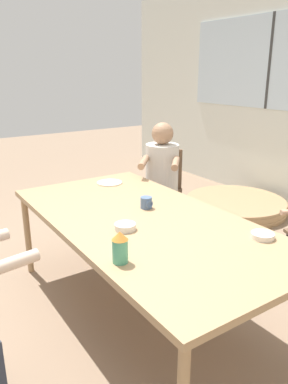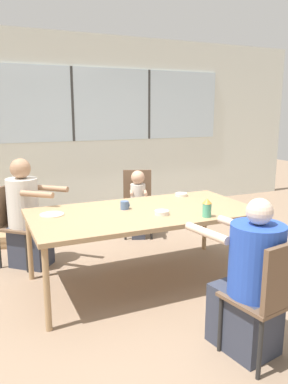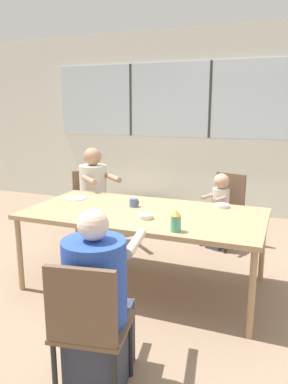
# 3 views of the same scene
# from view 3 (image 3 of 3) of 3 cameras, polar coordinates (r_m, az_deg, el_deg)

# --- Properties ---
(ground_plane) EXTENTS (16.00, 16.00, 0.00)m
(ground_plane) POSITION_cam_3_polar(r_m,az_deg,el_deg) (3.63, -0.00, -13.94)
(ground_plane) COLOR #8C725B
(wall_back_with_windows) EXTENTS (8.40, 0.08, 2.80)m
(wall_back_with_windows) POSITION_cam_3_polar(r_m,az_deg,el_deg) (5.90, 10.03, 10.63)
(wall_back_with_windows) COLOR silver
(wall_back_with_windows) RESTS_ON ground_plane
(dining_table) EXTENTS (2.12, 1.08, 0.72)m
(dining_table) POSITION_cam_3_polar(r_m,az_deg,el_deg) (3.38, -0.00, -3.72)
(dining_table) COLOR tan
(dining_table) RESTS_ON ground_plane
(chair_for_woman_green_shirt) EXTENTS (0.56, 0.56, 0.86)m
(chair_for_woman_green_shirt) POSITION_cam_3_polar(r_m,az_deg,el_deg) (4.73, -8.21, -1.00)
(chair_for_woman_green_shirt) COLOR brown
(chair_for_woman_green_shirt) RESTS_ON ground_plane
(chair_for_man_blue_shirt) EXTENTS (0.46, 0.46, 0.86)m
(chair_for_man_blue_shirt) POSITION_cam_3_polar(r_m,az_deg,el_deg) (2.14, -8.59, -18.95)
(chair_for_man_blue_shirt) COLOR brown
(chair_for_man_blue_shirt) RESTS_ON ground_plane
(chair_for_toddler) EXTENTS (0.51, 0.51, 0.86)m
(chair_for_toddler) POSITION_cam_3_polar(r_m,az_deg,el_deg) (4.59, 12.41, -1.63)
(chair_for_toddler) COLOR brown
(chair_for_toddler) RESTS_ON ground_plane
(person_woman_green_shirt) EXTENTS (0.65, 0.63, 1.16)m
(person_woman_green_shirt) POSITION_cam_3_polar(r_m,az_deg,el_deg) (4.58, -7.53, -1.32)
(person_woman_green_shirt) COLOR #333847
(person_woman_green_shirt) RESTS_ON ground_plane
(person_man_blue_shirt) EXTENTS (0.46, 0.71, 1.10)m
(person_man_blue_shirt) POSITION_cam_3_polar(r_m,az_deg,el_deg) (2.29, -7.01, -17.39)
(person_man_blue_shirt) COLOR #333847
(person_man_blue_shirt) RESTS_ON ground_plane
(person_toddler) EXTENTS (0.31, 0.40, 0.89)m
(person_toddler) POSITION_cam_3_polar(r_m,az_deg,el_deg) (4.48, 11.36, -3.07)
(person_toddler) COLOR #333847
(person_toddler) RESTS_ON ground_plane
(coffee_mug) EXTENTS (0.09, 0.08, 0.08)m
(coffee_mug) POSITION_cam_3_polar(r_m,az_deg,el_deg) (3.52, -1.55, -1.62)
(coffee_mug) COLOR slate
(coffee_mug) RESTS_ON dining_table
(sippy_cup) EXTENTS (0.08, 0.08, 0.17)m
(sippy_cup) POSITION_cam_3_polar(r_m,az_deg,el_deg) (2.83, 4.87, -4.35)
(sippy_cup) COLOR #4CA57F
(sippy_cup) RESTS_ON dining_table
(bowl_white_shallow) EXTENTS (0.13, 0.13, 0.04)m
(bowl_white_shallow) POSITION_cam_3_polar(r_m,az_deg,el_deg) (3.15, 0.21, -3.72)
(bowl_white_shallow) COLOR silver
(bowl_white_shallow) RESTS_ON dining_table
(bowl_cereal) EXTENTS (0.13, 0.13, 0.03)m
(bowl_cereal) POSITION_cam_3_polar(r_m,az_deg,el_deg) (3.57, 11.83, -2.06)
(bowl_cereal) COLOR silver
(bowl_cereal) RESTS_ON dining_table
(plate_tortillas) EXTENTS (0.22, 0.22, 0.01)m
(plate_tortillas) POSITION_cam_3_polar(r_m,az_deg,el_deg) (3.90, -10.34, -0.92)
(plate_tortillas) COLOR beige
(plate_tortillas) RESTS_ON dining_table
(folded_table_stack) EXTENTS (1.21, 1.21, 0.15)m
(folded_table_stack) POSITION_cam_3_polar(r_m,az_deg,el_deg) (5.75, -2.44, -2.91)
(folded_table_stack) COLOR tan
(folded_table_stack) RESTS_ON ground_plane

